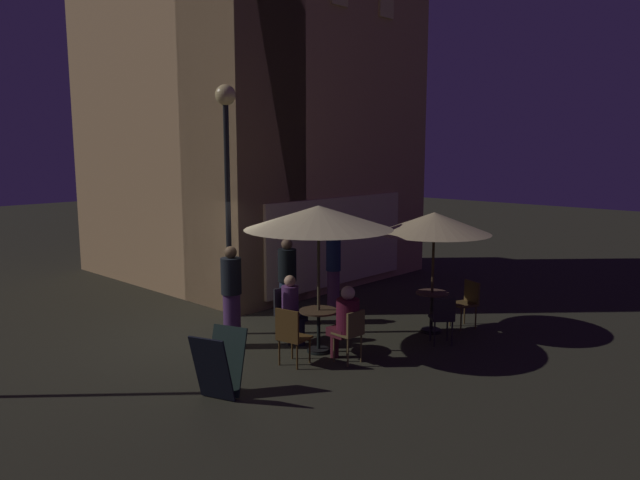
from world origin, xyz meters
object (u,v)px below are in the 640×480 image
patron_standing_4 (232,297)px  patron_seated_1 (292,305)px  cafe_table_1 (432,306)px  patron_standing_3 (333,271)px  cafe_chair_3 (443,316)px  patron_seated_0 (346,319)px  cafe_chair_4 (467,299)px  street_lamp_near_corner (227,154)px  cafe_table_0 (319,323)px  patron_standing_2 (287,281)px  patio_umbrella_1 (434,224)px  menu_sandwich_board (219,365)px  cafe_chair_2 (287,309)px  cafe_chair_0 (291,333)px  cafe_chair_1 (351,330)px  patio_umbrella_0 (319,218)px

patron_standing_4 → patron_seated_1: bearing=44.0°
cafe_table_1 → patron_standing_3: (-0.30, 2.23, 0.41)m
cafe_chair_3 → patron_seated_0: (-1.78, 0.72, 0.18)m
patron_standing_4 → cafe_chair_4: bearing=44.8°
street_lamp_near_corner → cafe_table_0: 3.44m
patron_seated_0 → patron_standing_2: bearing=-17.6°
street_lamp_near_corner → patron_standing_3: 3.44m
patio_umbrella_1 → cafe_chair_3: 1.73m
cafe_table_0 → patron_standing_4: 1.59m
cafe_table_1 → cafe_chair_3: size_ratio=0.89×
street_lamp_near_corner → patron_standing_3: size_ratio=2.55×
cafe_chair_3 → patron_seated_1: bearing=82.6°
cafe_table_0 → cafe_chair_3: size_ratio=0.84×
cafe_chair_3 → patron_seated_1: 2.68m
street_lamp_near_corner → menu_sandwich_board: street_lamp_near_corner is taller
patron_seated_1 → patio_umbrella_1: bearing=60.7°
menu_sandwich_board → patron_standing_3: 4.68m
patron_standing_4 → patio_umbrella_1: bearing=42.9°
street_lamp_near_corner → cafe_chair_3: size_ratio=5.22×
patio_umbrella_1 → cafe_chair_3: (-0.53, -0.56, -1.54)m
patio_umbrella_1 → cafe_chair_2: (-2.21, 1.66, -1.50)m
cafe_chair_0 → patron_seated_0: (0.76, -0.50, 0.17)m
cafe_table_1 → patron_seated_1: (-2.22, 1.50, 0.17)m
patron_seated_0 → patron_standing_4: patron_standing_4 is taller
street_lamp_near_corner → cafe_chair_1: bearing=-82.2°
patio_umbrella_0 → patron_standing_4: 2.09m
cafe_chair_0 → patron_seated_1: bearing=34.8°
cafe_chair_0 → cafe_chair_2: 1.32m
patron_standing_3 → patron_standing_4: (-2.83, -0.15, -0.02)m
cafe_chair_0 → patron_standing_2: 2.42m
street_lamp_near_corner → patron_standing_2: size_ratio=2.68×
patron_standing_4 → cafe_table_1: bearing=42.9°
cafe_chair_2 → patio_umbrella_1: bearing=57.9°
street_lamp_near_corner → cafe_chair_3: street_lamp_near_corner is taller
menu_sandwich_board → patio_umbrella_0: bearing=-12.0°
patio_umbrella_0 → cafe_chair_3: (1.75, -1.36, -1.78)m
cafe_chair_1 → patron_seated_0: size_ratio=0.70×
cafe_chair_1 → patron_seated_1: patron_seated_1 is taller
patron_standing_2 → patron_standing_4: 1.71m
patron_seated_0 → patron_seated_1: bearing=-0.8°
patio_umbrella_0 → cafe_chair_2: (0.07, 0.86, -1.73)m
cafe_table_1 → cafe_chair_1: cafe_chair_1 is taller
cafe_table_1 → patron_seated_1: size_ratio=0.64×
cafe_chair_2 → patron_seated_1: size_ratio=0.79×
cafe_chair_2 → cafe_chair_1: bearing=0.7°
cafe_table_1 → patio_umbrella_1: size_ratio=0.34×
cafe_table_0 → patron_standing_3: patron_standing_3 is taller
street_lamp_near_corner → cafe_chair_4: (3.45, -3.01, -2.81)m
cafe_chair_0 → patron_seated_0: size_ratio=0.75×
cafe_table_1 → cafe_chair_4: size_ratio=0.86×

